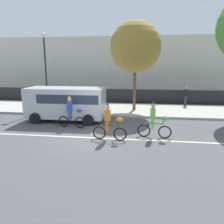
{
  "coord_description": "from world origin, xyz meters",
  "views": [
    {
      "loc": [
        2.48,
        -10.85,
        3.68
      ],
      "look_at": [
        0.89,
        1.2,
        1.0
      ],
      "focal_mm": 35.0,
      "sensor_mm": 36.0,
      "label": 1
    }
  ],
  "objects_px": {
    "parade_cyclist_lime": "(155,122)",
    "street_lamp_post": "(45,60)",
    "pedestrian_onlooker": "(186,96)",
    "parade_cyclist_orange": "(110,124)",
    "parade_cyclist_cobalt": "(72,114)",
    "parked_van_silver": "(67,102)"
  },
  "relations": [
    {
      "from": "parade_cyclist_cobalt",
      "to": "parked_van_silver",
      "type": "distance_m",
      "value": 1.78
    },
    {
      "from": "parade_cyclist_cobalt",
      "to": "parade_cyclist_orange",
      "type": "xyz_separation_m",
      "value": [
        2.52,
        -1.85,
        0.0
      ]
    },
    {
      "from": "parade_cyclist_orange",
      "to": "street_lamp_post",
      "type": "xyz_separation_m",
      "value": [
        -5.96,
        6.36,
        3.15
      ]
    },
    {
      "from": "parade_cyclist_lime",
      "to": "parked_van_silver",
      "type": "distance_m",
      "value": 6.16
    },
    {
      "from": "parade_cyclist_orange",
      "to": "street_lamp_post",
      "type": "height_order",
      "value": "street_lamp_post"
    },
    {
      "from": "parade_cyclist_lime",
      "to": "pedestrian_onlooker",
      "type": "height_order",
      "value": "parade_cyclist_lime"
    },
    {
      "from": "parade_cyclist_cobalt",
      "to": "parade_cyclist_orange",
      "type": "bearing_deg",
      "value": -36.27
    },
    {
      "from": "parade_cyclist_lime",
      "to": "street_lamp_post",
      "type": "bearing_deg",
      "value": 144.97
    },
    {
      "from": "parked_van_silver",
      "to": "street_lamp_post",
      "type": "distance_m",
      "value": 4.82
    },
    {
      "from": "pedestrian_onlooker",
      "to": "parade_cyclist_lime",
      "type": "bearing_deg",
      "value": -110.2
    },
    {
      "from": "parade_cyclist_orange",
      "to": "street_lamp_post",
      "type": "relative_size",
      "value": 0.33
    },
    {
      "from": "parade_cyclist_cobalt",
      "to": "parade_cyclist_lime",
      "type": "height_order",
      "value": "same"
    },
    {
      "from": "parade_cyclist_cobalt",
      "to": "parked_van_silver",
      "type": "bearing_deg",
      "value": 116.69
    },
    {
      "from": "parade_cyclist_orange",
      "to": "parade_cyclist_lime",
      "type": "relative_size",
      "value": 1.0
    },
    {
      "from": "parade_cyclist_orange",
      "to": "parade_cyclist_lime",
      "type": "distance_m",
      "value": 2.29
    },
    {
      "from": "parade_cyclist_lime",
      "to": "street_lamp_post",
      "type": "height_order",
      "value": "street_lamp_post"
    },
    {
      "from": "parade_cyclist_lime",
      "to": "parade_cyclist_orange",
      "type": "bearing_deg",
      "value": -163.79
    },
    {
      "from": "parade_cyclist_lime",
      "to": "parked_van_silver",
      "type": "height_order",
      "value": "parked_van_silver"
    },
    {
      "from": "parade_cyclist_lime",
      "to": "parked_van_silver",
      "type": "xyz_separation_m",
      "value": [
        -5.5,
        2.75,
        0.44
      ]
    },
    {
      "from": "parade_cyclist_lime",
      "to": "street_lamp_post",
      "type": "xyz_separation_m",
      "value": [
        -8.16,
        5.72,
        3.15
      ]
    },
    {
      "from": "parked_van_silver",
      "to": "parade_cyclist_orange",
      "type": "bearing_deg",
      "value": -45.83
    },
    {
      "from": "parade_cyclist_lime",
      "to": "parked_van_silver",
      "type": "bearing_deg",
      "value": 153.4
    }
  ]
}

